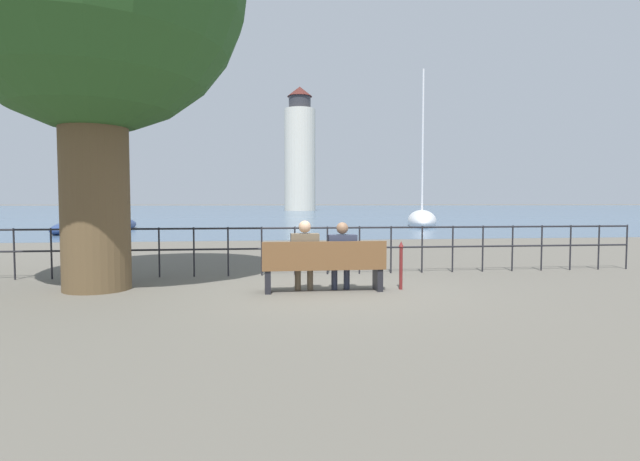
# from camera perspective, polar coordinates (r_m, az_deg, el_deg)

# --- Properties ---
(ground_plane) EXTENTS (1000.00, 1000.00, 0.00)m
(ground_plane) POSITION_cam_1_polar(r_m,az_deg,el_deg) (8.88, 0.40, -6.96)
(ground_plane) COLOR #605B51
(harbor_water) EXTENTS (600.00, 300.00, 0.01)m
(harbor_water) POSITION_cam_1_polar(r_m,az_deg,el_deg) (170.75, -6.62, 2.62)
(harbor_water) COLOR #47607A
(harbor_water) RESTS_ON ground_plane
(park_bench) EXTENTS (2.16, 0.45, 0.90)m
(park_bench) POSITION_cam_1_polar(r_m,az_deg,el_deg) (8.75, 0.45, -4.16)
(park_bench) COLOR brown
(park_bench) RESTS_ON ground_plane
(seated_person_left) EXTENTS (0.49, 0.35, 1.25)m
(seated_person_left) POSITION_cam_1_polar(r_m,az_deg,el_deg) (8.76, -1.77, -2.55)
(seated_person_left) COLOR brown
(seated_person_left) RESTS_ON ground_plane
(seated_person_right) EXTENTS (0.50, 0.35, 1.22)m
(seated_person_right) POSITION_cam_1_polar(r_m,az_deg,el_deg) (8.85, 2.52, -2.59)
(seated_person_right) COLOR #2D3347
(seated_person_right) RESTS_ON ground_plane
(promenade_railing) EXTENTS (15.01, 0.04, 1.05)m
(promenade_railing) POSITION_cam_1_polar(r_m,az_deg,el_deg) (10.84, -1.01, -1.43)
(promenade_railing) COLOR black
(promenade_railing) RESTS_ON ground_plane
(closed_umbrella) EXTENTS (0.09, 0.09, 0.88)m
(closed_umbrella) POSITION_cam_1_polar(r_m,az_deg,el_deg) (9.11, 9.24, -3.62)
(closed_umbrella) COLOR maroon
(closed_umbrella) RESTS_ON ground_plane
(sailboat_0) EXTENTS (3.73, 9.11, 8.53)m
(sailboat_0) POSITION_cam_1_polar(r_m,az_deg,el_deg) (30.64, -23.99, 0.44)
(sailboat_0) COLOR navy
(sailboat_0) RESTS_ON ground_plane
(sailboat_1) EXTENTS (4.24, 8.35, 11.20)m
(sailboat_1) POSITION_cam_1_polar(r_m,az_deg,el_deg) (35.39, 11.56, 1.14)
(sailboat_1) COLOR white
(sailboat_1) RESTS_ON ground_plane
(sailboat_2) EXTENTS (3.54, 5.79, 10.30)m
(sailboat_2) POSITION_cam_1_polar(r_m,az_deg,el_deg) (46.00, -23.34, 1.39)
(sailboat_2) COLOR silver
(sailboat_2) RESTS_ON ground_plane
(harbor_lighthouse) EXTENTS (6.22, 6.22, 24.62)m
(harbor_lighthouse) POSITION_cam_1_polar(r_m,az_deg,el_deg) (100.79, -2.32, 8.80)
(harbor_lighthouse) COLOR beige
(harbor_lighthouse) RESTS_ON ground_plane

